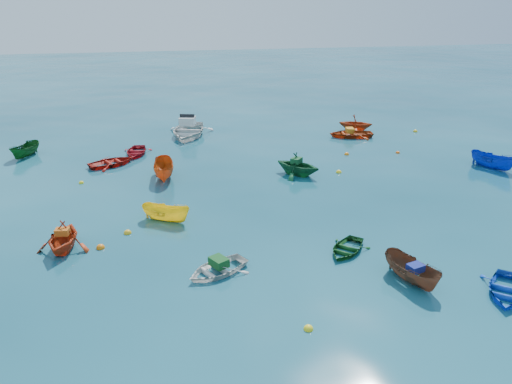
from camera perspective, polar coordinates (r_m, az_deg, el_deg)
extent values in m
plane|color=#0A3948|center=(22.99, 2.39, -5.51)|extent=(160.00, 160.00, 0.00)
imported|color=silver|center=(20.54, -4.46, -9.17)|extent=(3.29, 3.00, 0.56)
imported|color=brown|center=(20.83, 17.26, -9.72)|extent=(1.84, 2.99, 1.08)
imported|color=#0E3FB5|center=(21.37, 26.62, -10.38)|extent=(3.30, 3.43, 0.58)
imported|color=#BD3411|center=(23.75, -21.02, -6.14)|extent=(2.66, 2.98, 1.42)
imported|color=yellow|center=(25.21, -10.18, -3.26)|extent=(2.73, 2.12, 1.00)
imported|color=#0F4317|center=(22.37, 10.26, -6.70)|extent=(2.88, 2.92, 0.50)
imported|color=#A7160D|center=(34.09, -16.15, 2.96)|extent=(3.60, 3.19, 0.62)
imported|color=#BC4711|center=(30.99, -10.39, 1.59)|extent=(1.32, 3.25, 1.24)
imported|color=#13542A|center=(31.13, 4.75, 1.98)|extent=(3.78, 3.78, 1.51)
imported|color=#A5330D|center=(40.03, 10.75, 6.22)|extent=(3.67, 2.85, 0.70)
imported|color=#0D2AAA|center=(35.64, 25.31, 2.49)|extent=(2.43, 3.12, 1.14)
imported|color=maroon|center=(35.98, -13.53, 4.21)|extent=(2.36, 3.04, 0.58)
imported|color=#BA3A11|center=(42.04, 11.25, 6.93)|extent=(3.36, 3.19, 1.40)
imported|color=#104817|center=(37.99, -24.74, 3.71)|extent=(2.09, 2.91, 1.06)
imported|color=silver|center=(40.00, -7.76, 6.39)|extent=(4.75, 5.77, 1.64)
cube|color=#134F1E|center=(20.36, -4.27, -7.97)|extent=(0.85, 0.92, 0.36)
cube|color=navy|center=(20.41, 17.77, -8.26)|extent=(0.71, 0.61, 0.29)
cube|color=#CA5814|center=(23.42, -21.26, -4.24)|extent=(0.63, 0.51, 0.28)
cube|color=#124A22|center=(30.87, 4.64, 3.62)|extent=(0.84, 0.84, 0.33)
cube|color=orange|center=(39.87, 10.66, 6.96)|extent=(0.66, 0.82, 0.36)
sphere|color=yellow|center=(17.54, 6.00, -15.35)|extent=(0.33, 0.33, 0.33)
sphere|color=gold|center=(24.34, -14.46, -4.60)|extent=(0.37, 0.37, 0.37)
sphere|color=orange|center=(23.33, -17.33, -6.15)|extent=(0.39, 0.39, 0.39)
sphere|color=yellow|center=(31.82, 9.43, 2.20)|extent=(0.36, 0.36, 0.36)
sphere|color=#FF5F0D|center=(36.67, 15.89, 4.31)|extent=(0.31, 0.31, 0.31)
sphere|color=yellow|center=(31.41, -19.33, 0.95)|extent=(0.29, 0.29, 0.29)
sphere|color=orange|center=(35.48, 10.32, 4.22)|extent=(0.34, 0.34, 0.34)
sphere|color=yellow|center=(42.79, 17.74, 6.57)|extent=(0.36, 0.36, 0.36)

